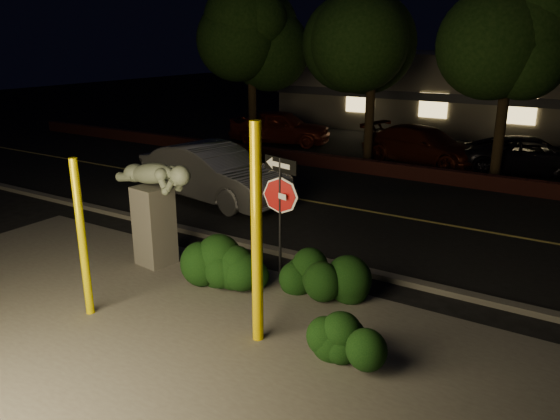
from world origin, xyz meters
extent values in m
plane|color=black|center=(0.00, 10.00, 0.00)|extent=(90.00, 90.00, 0.00)
cube|color=#4C4944|center=(0.00, -1.00, 0.01)|extent=(14.00, 6.00, 0.02)
cube|color=black|center=(0.00, 7.00, 0.01)|extent=(80.00, 8.00, 0.01)
cube|color=#CFB852|center=(0.00, 7.00, 0.02)|extent=(80.00, 0.12, 0.00)
cube|color=#4C4944|center=(0.00, 2.90, 0.06)|extent=(80.00, 0.25, 0.12)
cube|color=#471A16|center=(0.00, 11.30, 0.25)|extent=(40.00, 0.35, 0.50)
cube|color=black|center=(0.00, 17.00, 0.01)|extent=(40.00, 12.00, 0.01)
cube|color=#655F51|center=(0.00, 25.00, 2.00)|extent=(22.00, 10.00, 4.00)
cube|color=#333338|center=(0.00, 19.90, 2.00)|extent=(22.00, 0.20, 0.40)
cube|color=#FFD87F|center=(-6.00, 19.95, 1.60)|extent=(1.40, 0.08, 1.20)
cube|color=#FFD87F|center=(-2.00, 19.95, 1.60)|extent=(1.40, 0.08, 1.20)
cube|color=#FFD87F|center=(2.00, 19.95, 1.60)|extent=(1.40, 0.08, 1.20)
cylinder|color=black|center=(-8.00, 13.00, 1.88)|extent=(0.36, 0.36, 3.75)
ellipsoid|color=black|center=(-8.00, 13.00, 5.36)|extent=(4.60, 4.60, 4.14)
cylinder|color=black|center=(-2.50, 13.20, 2.12)|extent=(0.36, 0.36, 4.25)
ellipsoid|color=black|center=(-2.50, 13.20, 6.07)|extent=(5.20, 5.20, 4.68)
cylinder|color=black|center=(2.50, 12.80, 2.00)|extent=(0.36, 0.36, 4.00)
ellipsoid|color=black|center=(2.50, 12.80, 5.68)|extent=(4.80, 4.80, 4.32)
cylinder|color=#F4DE00|center=(-1.64, -1.34, 1.44)|extent=(0.14, 0.14, 2.89)
cylinder|color=#FAD200|center=(1.45, -0.46, 1.82)|extent=(0.18, 0.18, 3.64)
cylinder|color=black|center=(0.60, 1.58, 1.31)|extent=(0.06, 0.06, 2.62)
cube|color=white|center=(0.60, 1.58, 1.87)|extent=(0.38, 0.14, 0.11)
cube|color=black|center=(0.60, 1.58, 2.48)|extent=(0.86, 0.27, 0.28)
cube|color=white|center=(0.60, 1.58, 2.48)|extent=(0.54, 0.17, 0.11)
cube|color=#4C4944|center=(-2.26, 0.99, 0.89)|extent=(0.77, 0.77, 1.77)
sphere|color=slate|center=(-1.30, 0.86, 2.16)|extent=(0.41, 0.41, 0.41)
ellipsoid|color=black|center=(-0.36, 0.98, 0.57)|extent=(2.21, 1.09, 1.13)
ellipsoid|color=black|center=(1.57, 1.46, 0.55)|extent=(1.82, 1.19, 1.11)
ellipsoid|color=black|center=(3.02, -0.31, 0.44)|extent=(1.40, 1.02, 0.88)
imported|color=silver|center=(-4.31, 5.59, 0.85)|extent=(5.40, 2.59, 1.71)
imported|color=maroon|center=(-7.54, 14.57, 0.80)|extent=(5.02, 2.99, 1.60)
imported|color=#42150C|center=(-0.47, 13.92, 0.73)|extent=(5.41, 3.23, 1.47)
imported|color=black|center=(3.44, 14.39, 0.68)|extent=(5.30, 3.47, 1.36)
camera|label=1|loc=(6.00, -7.05, 4.80)|focal=35.00mm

